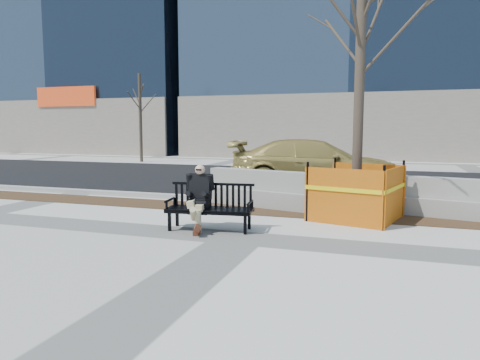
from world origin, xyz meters
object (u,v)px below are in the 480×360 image
Objects in this scene: seated_man at (199,229)px; sedan at (315,188)px; bench at (210,230)px; jersey_barrier_left at (266,207)px; tree_fence at (355,219)px; jersey_barrier_right at (412,214)px.

seated_man is 0.22× the size of sedan.
bench is 1.37× the size of seated_man.
tree_fence is at bearing -6.56° from jersey_barrier_left.
seated_man is 0.20× the size of tree_fence.
seated_man reaches higher than jersey_barrier_left.
bench is 4.71m from jersey_barrier_right.
seated_man reaches higher than bench.
sedan is at bearing 139.79° from jersey_barrier_right.
jersey_barrier_left is (-2.18, 0.83, 0.00)m from tree_fence.
bench is 0.55× the size of jersey_barrier_right.
tree_fence is (2.53, 1.93, 0.00)m from bench.
tree_fence is (2.76, 1.91, 0.00)m from seated_man.
jersey_barrier_left is at bearing 70.65° from seated_man.
bench is at bearing -11.51° from seated_man.
sedan reaches higher than seated_man.
seated_man is 0.40× the size of jersey_barrier_right.
jersey_barrier_left is 1.05× the size of jersey_barrier_right.
tree_fence reaches higher than bench.
bench is 6.53m from sedan.
seated_man is at bearing -131.47° from jersey_barrier_right.
jersey_barrier_left is (-0.60, -3.70, 0.00)m from sedan.
jersey_barrier_right is at bearing 40.16° from tree_fence.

